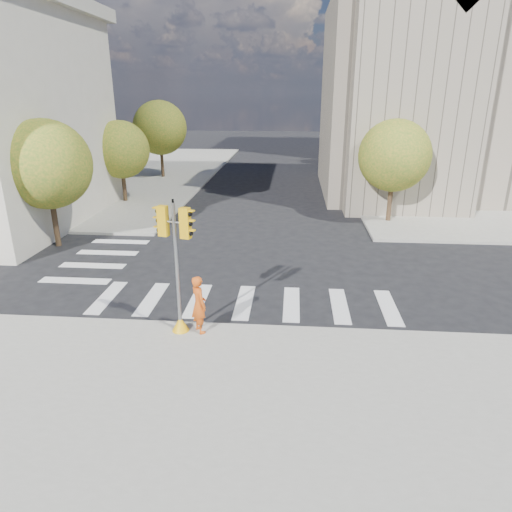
{
  "coord_description": "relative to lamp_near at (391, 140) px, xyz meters",
  "views": [
    {
      "loc": [
        1.64,
        -17.68,
        7.55
      ],
      "look_at": [
        0.4,
        -2.58,
        2.1
      ],
      "focal_mm": 32.0,
      "sensor_mm": 36.0,
      "label": 1
    }
  ],
  "objects": [
    {
      "name": "tree_re_mid",
      "position": [
        -0.5,
        8.0,
        -0.23
      ],
      "size": [
        4.6,
        4.6,
        6.66
      ],
      "color": "#382616",
      "rests_on": "ground"
    },
    {
      "name": "lamp_near",
      "position": [
        0.0,
        0.0,
        0.0
      ],
      "size": [
        0.35,
        0.18,
        8.11
      ],
      "color": "black",
      "rests_on": "sidewalk_far_right"
    },
    {
      "name": "office_tower",
      "position": [
        14.0,
        28.0,
        10.42
      ],
      "size": [
        20.0,
        18.0,
        30.0
      ],
      "primitive_type": "cube",
      "color": "#9EA0A3",
      "rests_on": "ground"
    },
    {
      "name": "photographer",
      "position": [
        -9.28,
        -18.6,
        -3.46
      ],
      "size": [
        0.79,
        0.85,
        1.94
      ],
      "primitive_type": "imported",
      "rotation": [
        0.0,
        0.0,
        2.19
      ],
      "color": "#C84D12",
      "rests_on": "sidewalk_near"
    },
    {
      "name": "lamp_far",
      "position": [
        0.0,
        14.0,
        0.0
      ],
      "size": [
        0.35,
        0.18,
        8.11
      ],
      "color": "black",
      "rests_on": "sidewalk_far_right"
    },
    {
      "name": "ground",
      "position": [
        -8.0,
        -14.0,
        -4.58
      ],
      "size": [
        160.0,
        160.0,
        0.0
      ],
      "primitive_type": "plane",
      "color": "black",
      "rests_on": "ground"
    },
    {
      "name": "civic_building",
      "position": [
        7.59,
        5.12,
        2.68
      ],
      "size": [
        26.0,
        16.0,
        19.39
      ],
      "color": "gray",
      "rests_on": "ground"
    },
    {
      "name": "tree_lw_far",
      "position": [
        -18.5,
        10.0,
        -0.04
      ],
      "size": [
        4.8,
        4.8,
        6.95
      ],
      "color": "#382616",
      "rests_on": "ground"
    },
    {
      "name": "tree_re_near",
      "position": [
        -0.5,
        -4.0,
        -0.53
      ],
      "size": [
        4.2,
        4.2,
        6.16
      ],
      "color": "#382616",
      "rests_on": "ground"
    },
    {
      "name": "tree_re_far",
      "position": [
        -0.5,
        20.0,
        -0.71
      ],
      "size": [
        4.0,
        4.0,
        5.88
      ],
      "color": "#382616",
      "rests_on": "ground"
    },
    {
      "name": "sidewalk_near",
      "position": [
        -8.0,
        -25.0,
        -4.5
      ],
      "size": [
        30.0,
        14.0,
        0.15
      ],
      "primitive_type": "cube",
      "color": "gray",
      "rests_on": "ground"
    },
    {
      "name": "sidewalk_far_right",
      "position": [
        12.0,
        12.0,
        -4.5
      ],
      "size": [
        28.0,
        40.0,
        0.15
      ],
      "primitive_type": "cube",
      "color": "gray",
      "rests_on": "ground"
    },
    {
      "name": "tree_lw_mid",
      "position": [
        -18.5,
        0.0,
        -0.82
      ],
      "size": [
        4.0,
        4.0,
        5.77
      ],
      "color": "#382616",
      "rests_on": "ground"
    },
    {
      "name": "tree_lw_near",
      "position": [
        -18.5,
        -10.0,
        -0.38
      ],
      "size": [
        4.4,
        4.4,
        6.41
      ],
      "color": "#382616",
      "rests_on": "ground"
    },
    {
      "name": "sidewalk_far_left",
      "position": [
        -28.0,
        12.0,
        -4.5
      ],
      "size": [
        28.0,
        40.0,
        0.15
      ],
      "primitive_type": "cube",
      "color": "gray",
      "rests_on": "ground"
    },
    {
      "name": "traffic_signal",
      "position": [
        -9.93,
        -18.61,
        -2.57
      ],
      "size": [
        1.08,
        0.56,
        4.41
      ],
      "rotation": [
        0.0,
        0.0,
        -0.26
      ],
      "color": "#DB9F0B",
      "rests_on": "sidewalk_near"
    }
  ]
}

